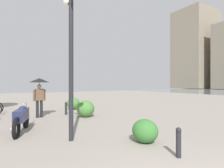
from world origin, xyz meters
name	(u,v)px	position (x,y,z in m)	size (l,w,h in m)	color
building_highrise	(195,50)	(44.25, -64.96, 15.99)	(13.10, 14.96, 34.06)	gray
lamppost	(71,44)	(4.41, 0.70, 2.95)	(0.98, 0.28, 4.50)	#232328
motorcycle	(22,118)	(6.27, 1.92, 0.50)	(2.12, 0.73, 1.06)	black
pedestrian	(39,86)	(8.87, 0.93, 1.60)	(1.00, 1.00, 2.03)	black
bollard_near	(179,142)	(1.90, -1.08, 0.37)	(0.13, 0.13, 0.71)	#232328
bollard_mid	(66,108)	(8.99, -0.48, 0.37)	(0.13, 0.13, 0.72)	#232328
shrub_low	(85,109)	(7.82, -1.18, 0.43)	(1.01, 0.91, 0.86)	#477F38
shrub_round	(145,131)	(3.11, -1.12, 0.34)	(0.81, 0.73, 0.69)	#387533
shrub_wide	(73,103)	(10.86, -1.54, 0.40)	(0.95, 0.85, 0.80)	#477F38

